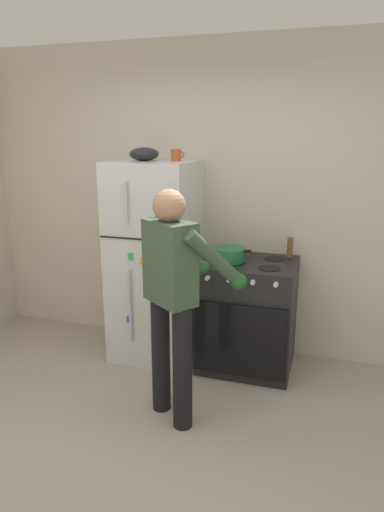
% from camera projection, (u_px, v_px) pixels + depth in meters
% --- Properties ---
extents(ground, '(8.00, 8.00, 0.00)m').
position_uv_depth(ground, '(121.00, 481.00, 2.60)').
color(ground, '#9E9384').
extents(kitchen_wall_back, '(6.00, 0.10, 2.70)m').
position_uv_depth(kitchen_wall_back, '(212.00, 200.00, 4.04)').
color(kitchen_wall_back, beige).
rests_on(kitchen_wall_back, ground).
extents(refrigerator, '(0.68, 0.72, 1.71)m').
position_uv_depth(refrigerator, '(156.00, 261.00, 3.94)').
color(refrigerator, silver).
rests_on(refrigerator, ground).
extents(stove_range, '(0.76, 0.67, 0.93)m').
position_uv_depth(stove_range, '(247.00, 315.00, 3.79)').
color(stove_range, black).
rests_on(stove_range, ground).
extents(person_cook, '(0.68, 0.73, 1.60)m').
position_uv_depth(person_cook, '(175.00, 287.00, 2.97)').
color(person_cook, black).
rests_on(person_cook, ground).
extents(red_pot, '(0.36, 0.26, 0.11)m').
position_uv_depth(red_pot, '(229.00, 254.00, 3.67)').
color(red_pot, '#236638').
rests_on(red_pot, stove_range).
extents(coffee_mug, '(0.11, 0.08, 0.10)m').
position_uv_depth(coffee_mug, '(176.00, 155.00, 3.69)').
color(coffee_mug, '#B24C1E').
rests_on(coffee_mug, refrigerator).
extents(pepper_mill, '(0.05, 0.05, 0.17)m').
position_uv_depth(pepper_mill, '(290.00, 248.00, 3.76)').
color(pepper_mill, brown).
rests_on(pepper_mill, stove_range).
extents(mixing_bowl, '(0.24, 0.24, 0.11)m').
position_uv_depth(mixing_bowl, '(144.00, 154.00, 3.72)').
color(mixing_bowl, black).
rests_on(mixing_bowl, refrigerator).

